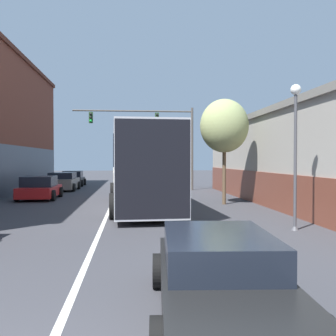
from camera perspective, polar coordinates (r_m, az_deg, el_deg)
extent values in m
cube|color=silver|center=(18.38, -8.46, -5.91)|extent=(0.14, 42.03, 0.01)
cube|color=#4C515B|center=(25.52, -22.56, -0.40)|extent=(0.24, 28.77, 3.20)
cube|color=#9E998E|center=(21.82, 21.92, 1.41)|extent=(6.98, 23.02, 4.78)
cube|color=brown|center=(20.52, 13.31, -2.85)|extent=(0.24, 22.56, 1.67)
cube|color=slate|center=(21.94, 21.97, 7.27)|extent=(7.26, 23.25, 0.30)
cube|color=#B7B7BC|center=(18.69, -3.95, 0.25)|extent=(3.09, 11.35, 3.48)
cube|color=black|center=(18.69, -3.95, 2.17)|extent=(3.13, 11.13, 1.11)
cube|color=beige|center=(18.69, -3.95, -0.61)|extent=(3.13, 11.24, 0.35)
cube|color=black|center=(13.11, -2.21, -0.16)|extent=(2.53, 0.18, 3.34)
cylinder|color=black|center=(22.19, -7.99, -3.40)|extent=(0.35, 1.01, 1.00)
cylinder|color=black|center=(22.35, -1.20, -3.35)|extent=(0.35, 1.01, 1.00)
cylinder|color=black|center=(15.26, -7.97, -5.49)|extent=(0.35, 1.01, 1.00)
cylinder|color=black|center=(15.48, 1.88, -5.38)|extent=(0.35, 1.01, 1.00)
cube|color=black|center=(5.90, 7.64, -16.91)|extent=(1.98, 4.62, 0.56)
cube|color=black|center=(6.02, 7.23, -11.50)|extent=(1.70, 2.45, 0.46)
cylinder|color=black|center=(7.21, -1.33, -14.69)|extent=(0.26, 0.62, 0.61)
cylinder|color=black|center=(7.42, 12.74, -14.25)|extent=(0.26, 0.62, 0.61)
cube|color=black|center=(35.16, -13.59, -1.83)|extent=(1.73, 4.01, 0.55)
cube|color=black|center=(34.93, -13.64, -0.91)|extent=(1.56, 2.10, 0.60)
cylinder|color=black|center=(36.50, -14.69, -1.95)|extent=(0.23, 0.58, 0.58)
cylinder|color=black|center=(36.30, -12.00, -1.96)|extent=(0.23, 0.58, 0.58)
cylinder|color=black|center=(34.06, -15.29, -2.18)|extent=(0.23, 0.58, 0.58)
cylinder|color=black|center=(33.84, -12.41, -2.19)|extent=(0.23, 0.58, 0.58)
cube|color=red|center=(23.95, -18.09, -3.21)|extent=(1.89, 3.95, 0.58)
cube|color=black|center=(23.72, -18.20, -1.85)|extent=(1.73, 2.06, 0.59)
cylinder|color=black|center=(25.37, -19.64, -3.32)|extent=(0.22, 0.61, 0.61)
cylinder|color=black|center=(24.98, -15.32, -3.36)|extent=(0.22, 0.61, 0.61)
cylinder|color=black|center=(23.01, -21.10, -3.79)|extent=(0.22, 0.61, 0.61)
cylinder|color=black|center=(22.58, -16.35, -3.85)|extent=(0.22, 0.61, 0.61)
cube|color=slate|center=(30.12, -14.99, -2.17)|extent=(1.96, 3.90, 0.72)
cube|color=black|center=(29.90, -15.07, -1.07)|extent=(1.77, 2.05, 0.45)
cylinder|color=black|center=(31.50, -16.31, -2.45)|extent=(0.23, 0.60, 0.59)
cylinder|color=black|center=(31.14, -12.82, -2.47)|extent=(0.23, 0.60, 0.59)
cylinder|color=black|center=(29.16, -17.31, -2.74)|extent=(0.23, 0.60, 0.59)
cylinder|color=black|center=(28.78, -13.54, -2.77)|extent=(0.23, 0.60, 0.59)
cylinder|color=#514C47|center=(29.59, 3.51, 2.79)|extent=(0.18, 0.18, 6.19)
cylinder|color=#514C47|center=(29.45, -5.08, 8.24)|extent=(8.82, 0.12, 0.12)
cube|color=#234723|center=(29.45, -1.62, 7.23)|extent=(0.28, 0.24, 0.80)
sphere|color=black|center=(29.33, -1.60, 7.74)|extent=(0.18, 0.18, 0.18)
sphere|color=black|center=(29.30, -1.60, 7.26)|extent=(0.18, 0.18, 0.18)
sphere|color=green|center=(29.28, -1.60, 6.78)|extent=(0.18, 0.18, 0.18)
cube|color=#234723|center=(29.53, -11.13, 7.19)|extent=(0.28, 0.24, 0.80)
sphere|color=black|center=(29.41, -11.16, 7.70)|extent=(0.18, 0.18, 0.18)
sphere|color=black|center=(29.38, -11.16, 7.22)|extent=(0.18, 0.18, 0.18)
sphere|color=green|center=(29.36, -11.16, 6.74)|extent=(0.18, 0.18, 0.18)
cone|color=#47474C|center=(13.45, 17.93, -8.17)|extent=(0.26, 0.26, 0.20)
cylinder|color=#47474C|center=(13.27, 17.99, 0.84)|extent=(0.10, 0.10, 4.41)
sphere|color=white|center=(13.46, 18.05, 10.77)|extent=(0.34, 0.34, 0.34)
cylinder|color=brown|center=(20.24, 8.15, -1.07)|extent=(0.19, 0.19, 2.95)
ellipsoid|color=#99A366|center=(20.30, 8.18, 6.08)|extent=(2.48, 2.23, 2.73)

